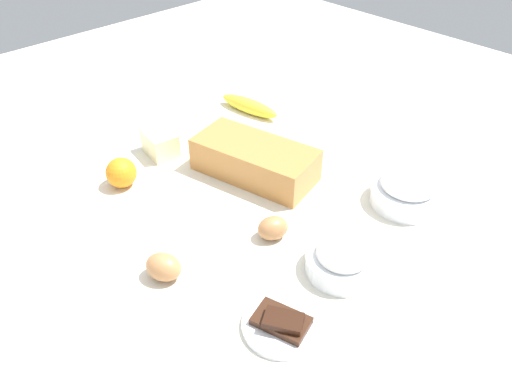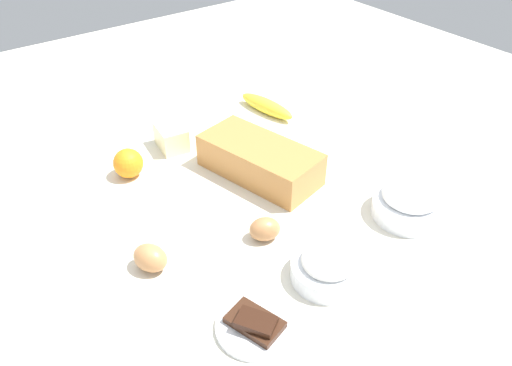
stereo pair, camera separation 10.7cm
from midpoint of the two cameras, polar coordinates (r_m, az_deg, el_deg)
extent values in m
cube|color=silver|center=(1.10, -2.78, -2.19)|extent=(2.40, 2.40, 0.02)
cube|color=#B77A3D|center=(1.14, -2.82, 2.57)|extent=(0.30, 0.19, 0.08)
cube|color=black|center=(1.14, -2.83, 2.74)|extent=(0.29, 0.18, 0.07)
cylinder|color=white|center=(0.93, 6.44, -9.27)|extent=(0.13, 0.13, 0.03)
torus|color=white|center=(0.92, 6.50, -8.65)|extent=(0.13, 0.13, 0.01)
ellipsoid|color=white|center=(0.91, 6.55, -8.13)|extent=(0.10, 0.10, 0.03)
cylinder|color=white|center=(1.10, 14.10, -1.45)|extent=(0.15, 0.15, 0.04)
torus|color=white|center=(1.09, 14.24, -0.70)|extent=(0.15, 0.15, 0.01)
ellipsoid|color=white|center=(1.08, 14.35, -0.13)|extent=(0.12, 0.12, 0.04)
ellipsoid|color=yellow|center=(1.41, -2.97, 8.71)|extent=(0.19, 0.07, 0.04)
sphere|color=orange|center=(1.17, -17.69, 1.05)|extent=(0.07, 0.07, 0.07)
cube|color=#F4EDB2|center=(1.26, -13.31, 4.38)|extent=(0.10, 0.08, 0.06)
ellipsoid|color=#B87D4B|center=(0.93, -13.80, -9.41)|extent=(0.08, 0.07, 0.05)
ellipsoid|color=#B17848|center=(0.98, -1.19, -5.29)|extent=(0.07, 0.08, 0.05)
cylinder|color=white|center=(0.85, -0.87, -16.08)|extent=(0.13, 0.13, 0.01)
cube|color=#381E11|center=(0.84, -0.87, -15.62)|extent=(0.10, 0.08, 0.01)
cube|color=black|center=(0.82, -0.70, -15.58)|extent=(0.07, 0.07, 0.01)
camera|label=1|loc=(0.05, -92.86, -2.13)|focal=35.07mm
camera|label=2|loc=(0.05, 87.14, 2.13)|focal=35.07mm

